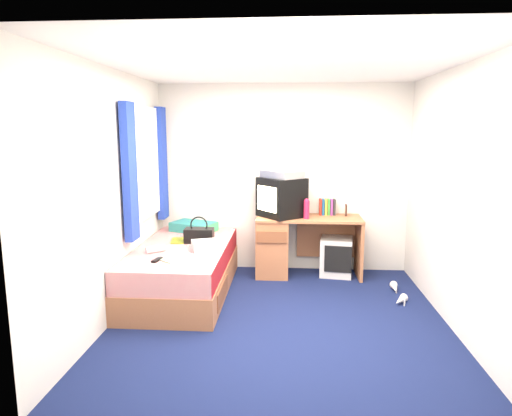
# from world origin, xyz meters

# --- Properties ---
(ground) EXTENTS (3.40, 3.40, 0.00)m
(ground) POSITION_xyz_m (0.00, 0.00, 0.00)
(ground) COLOR #0C1438
(ground) RESTS_ON ground
(room_shell) EXTENTS (3.40, 3.40, 3.40)m
(room_shell) POSITION_xyz_m (0.00, 0.00, 1.45)
(room_shell) COLOR white
(room_shell) RESTS_ON ground
(bed) EXTENTS (1.01, 2.00, 0.54)m
(bed) POSITION_xyz_m (-1.10, 0.70, 0.27)
(bed) COLOR #A56945
(bed) RESTS_ON ground
(pillow) EXTENTS (0.62, 0.52, 0.12)m
(pillow) POSITION_xyz_m (-1.13, 1.45, 0.60)
(pillow) COLOR #175099
(pillow) RESTS_ON bed
(desk) EXTENTS (1.30, 0.55, 0.75)m
(desk) POSITION_xyz_m (0.06, 1.44, 0.41)
(desk) COLOR #A56945
(desk) RESTS_ON ground
(storage_cube) EXTENTS (0.44, 0.44, 0.48)m
(storage_cube) POSITION_xyz_m (0.69, 1.46, 0.24)
(storage_cube) COLOR silver
(storage_cube) RESTS_ON ground
(crt_tv) EXTENTS (0.66, 0.66, 0.49)m
(crt_tv) POSITION_xyz_m (-0.01, 1.44, 0.99)
(crt_tv) COLOR black
(crt_tv) RESTS_ON desk
(vcr) EXTENTS (0.56, 0.57, 0.09)m
(vcr) POSITION_xyz_m (-0.01, 1.44, 1.28)
(vcr) COLOR #B9B9BB
(vcr) RESTS_ON crt_tv
(book_row) EXTENTS (0.20, 0.13, 0.20)m
(book_row) POSITION_xyz_m (0.57, 1.60, 0.85)
(book_row) COLOR maroon
(book_row) RESTS_ON desk
(picture_frame) EXTENTS (0.03, 0.12, 0.14)m
(picture_frame) POSITION_xyz_m (0.80, 1.56, 0.82)
(picture_frame) COLOR black
(picture_frame) RESTS_ON desk
(pink_water_bottle) EXTENTS (0.09, 0.09, 0.22)m
(pink_water_bottle) POSITION_xyz_m (0.30, 1.32, 0.86)
(pink_water_bottle) COLOR #D01D44
(pink_water_bottle) RESTS_ON desk
(aerosol_can) EXTENTS (0.05, 0.05, 0.18)m
(aerosol_can) POSITION_xyz_m (0.20, 1.51, 0.84)
(aerosol_can) COLOR silver
(aerosol_can) RESTS_ON desk
(handbag) EXTENTS (0.33, 0.19, 0.31)m
(handbag) POSITION_xyz_m (-0.95, 0.88, 0.63)
(handbag) COLOR black
(handbag) RESTS_ON bed
(towel) EXTENTS (0.37, 0.34, 0.10)m
(towel) POSITION_xyz_m (-0.80, 0.55, 0.59)
(towel) COLOR silver
(towel) RESTS_ON bed
(magazine) EXTENTS (0.25, 0.31, 0.01)m
(magazine) POSITION_xyz_m (-1.18, 0.92, 0.55)
(magazine) COLOR #E0F71B
(magazine) RESTS_ON bed
(water_bottle) EXTENTS (0.20, 0.18, 0.07)m
(water_bottle) POSITION_xyz_m (-1.33, 0.41, 0.58)
(water_bottle) COLOR silver
(water_bottle) RESTS_ON bed
(colour_swatch_fan) EXTENTS (0.21, 0.18, 0.01)m
(colour_swatch_fan) POSITION_xyz_m (-1.13, 0.10, 0.55)
(colour_swatch_fan) COLOR yellow
(colour_swatch_fan) RESTS_ON bed
(remote_control) EXTENTS (0.08, 0.17, 0.02)m
(remote_control) POSITION_xyz_m (-1.22, 0.11, 0.55)
(remote_control) COLOR black
(remote_control) RESTS_ON bed
(window_assembly) EXTENTS (0.11, 1.42, 1.40)m
(window_assembly) POSITION_xyz_m (-1.55, 0.90, 1.42)
(window_assembly) COLOR silver
(window_assembly) RESTS_ON room_shell
(white_heels) EXTENTS (0.20, 0.62, 0.09)m
(white_heels) POSITION_xyz_m (1.28, 0.70, 0.04)
(white_heels) COLOR silver
(white_heels) RESTS_ON ground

